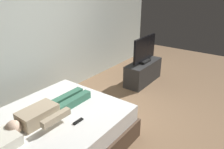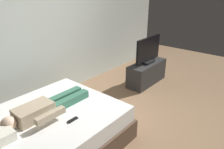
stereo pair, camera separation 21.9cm
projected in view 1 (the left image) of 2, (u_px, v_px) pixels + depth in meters
name	position (u px, v px, depth m)	size (l,w,h in m)	color
ground_plane	(122.00, 126.00, 3.46)	(10.00, 10.00, 0.00)	#8C6B4C
back_wall	(60.00, 25.00, 4.18)	(6.40, 0.10, 2.80)	silver
bed	(51.00, 136.00, 2.83)	(2.02, 1.61, 0.54)	brown
person	(47.00, 111.00, 2.74)	(1.26, 0.46, 0.18)	tan
remote	(78.00, 121.00, 2.66)	(0.15, 0.04, 0.02)	black
tv_stand	(143.00, 72.00, 4.94)	(1.10, 0.40, 0.50)	#2D2D2D
tv	(145.00, 50.00, 4.73)	(0.88, 0.20, 0.59)	black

